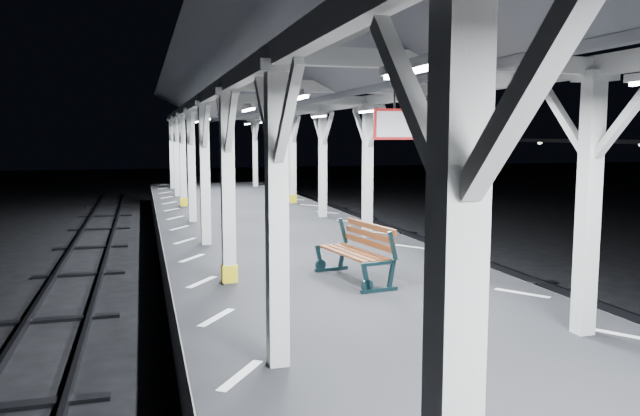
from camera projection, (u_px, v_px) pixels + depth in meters
name	position (u px, v px, depth m)	size (l,w,h in m)	color
ground	(379.00, 369.00, 9.51)	(120.00, 120.00, 0.00)	black
platform	(380.00, 337.00, 9.45)	(6.00, 50.00, 1.00)	black
hazard_stripes_left	(217.00, 317.00, 8.72)	(1.00, 48.00, 0.01)	silver
hazard_stripes_right	(522.00, 293.00, 10.06)	(1.00, 48.00, 0.01)	silver
track_left	(22.00, 402.00, 8.13)	(2.20, 60.00, 0.16)	#2D2D33
canopy	(383.00, 64.00, 8.96)	(5.40, 49.00, 4.65)	silver
bench_mid	(359.00, 250.00, 10.92)	(0.96, 1.93, 1.00)	black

